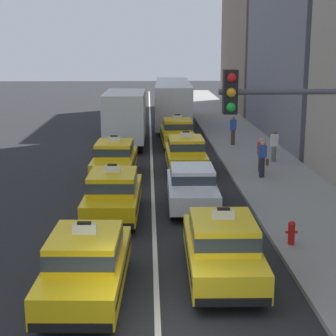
{
  "coord_description": "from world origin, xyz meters",
  "views": [
    {
      "loc": [
        -0.18,
        -9.94,
        6.02
      ],
      "look_at": [
        0.59,
        10.5,
        1.3
      ],
      "focal_mm": 57.83,
      "sensor_mm": 36.0,
      "label": 1
    }
  ],
  "objects_px": {
    "taxi_left_second": "(113,193)",
    "box_truck_left_fourth": "(126,116)",
    "taxi_left_third": "(115,158)",
    "pedestrian_mid_block": "(233,130)",
    "taxi_right_third": "(186,153)",
    "pedestrian_near_crosswalk": "(261,155)",
    "fire_hydrant": "(292,232)",
    "pedestrian_far_corner": "(262,159)",
    "sedan_right_second": "(192,186)",
    "taxi_right_fourth": "(177,132)",
    "sedan_left_fifth": "(128,117)",
    "traffic_light_pole": "(319,169)",
    "taxi_left_nearest": "(86,263)",
    "pedestrian_trailing": "(274,146)",
    "bus_right_fifth": "(173,101)",
    "taxi_right_nearest": "(222,246)"
  },
  "relations": [
    {
      "from": "taxi_left_second",
      "to": "box_truck_left_fourth",
      "type": "relative_size",
      "value": 0.66
    },
    {
      "from": "taxi_left_third",
      "to": "box_truck_left_fourth",
      "type": "bearing_deg",
      "value": 88.4
    },
    {
      "from": "taxi_left_third",
      "to": "pedestrian_mid_block",
      "type": "relative_size",
      "value": 2.72
    },
    {
      "from": "taxi_right_third",
      "to": "taxi_left_second",
      "type": "bearing_deg",
      "value": -113.37
    },
    {
      "from": "pedestrian_near_crosswalk",
      "to": "fire_hydrant",
      "type": "relative_size",
      "value": 2.19
    },
    {
      "from": "pedestrian_far_corner",
      "to": "fire_hydrant",
      "type": "bearing_deg",
      "value": -95.83
    },
    {
      "from": "box_truck_left_fourth",
      "to": "sedan_right_second",
      "type": "distance_m",
      "value": 13.27
    },
    {
      "from": "taxi_left_third",
      "to": "taxi_right_fourth",
      "type": "distance_m",
      "value": 8.06
    },
    {
      "from": "sedan_left_fifth",
      "to": "traffic_light_pole",
      "type": "relative_size",
      "value": 0.78
    },
    {
      "from": "taxi_left_nearest",
      "to": "taxi_right_fourth",
      "type": "height_order",
      "value": "same"
    },
    {
      "from": "traffic_light_pole",
      "to": "taxi_right_fourth",
      "type": "bearing_deg",
      "value": 93.4
    },
    {
      "from": "taxi_left_nearest",
      "to": "taxi_left_third",
      "type": "relative_size",
      "value": 1.0
    },
    {
      "from": "taxi_left_nearest",
      "to": "pedestrian_mid_block",
      "type": "height_order",
      "value": "taxi_left_nearest"
    },
    {
      "from": "taxi_left_nearest",
      "to": "pedestrian_trailing",
      "type": "distance_m",
      "value": 16.48
    },
    {
      "from": "taxi_right_third",
      "to": "pedestrian_near_crosswalk",
      "type": "bearing_deg",
      "value": -13.75
    },
    {
      "from": "taxi_left_second",
      "to": "traffic_light_pole",
      "type": "height_order",
      "value": "traffic_light_pole"
    },
    {
      "from": "box_truck_left_fourth",
      "to": "traffic_light_pole",
      "type": "distance_m",
      "value": 23.48
    },
    {
      "from": "taxi_left_second",
      "to": "pedestrian_mid_block",
      "type": "height_order",
      "value": "taxi_left_second"
    },
    {
      "from": "pedestrian_trailing",
      "to": "fire_hydrant",
      "type": "bearing_deg",
      "value": -100.4
    },
    {
      "from": "bus_right_fifth",
      "to": "pedestrian_trailing",
      "type": "bearing_deg",
      "value": -72.04
    },
    {
      "from": "taxi_left_second",
      "to": "pedestrian_far_corner",
      "type": "xyz_separation_m",
      "value": [
        6.35,
        5.08,
        0.1
      ]
    },
    {
      "from": "taxi_right_nearest",
      "to": "traffic_light_pole",
      "type": "height_order",
      "value": "traffic_light_pole"
    },
    {
      "from": "taxi_left_second",
      "to": "pedestrian_far_corner",
      "type": "distance_m",
      "value": 8.13
    },
    {
      "from": "taxi_left_second",
      "to": "box_truck_left_fourth",
      "type": "bearing_deg",
      "value": 90.3
    },
    {
      "from": "box_truck_left_fourth",
      "to": "pedestrian_far_corner",
      "type": "relative_size",
      "value": 4.25
    },
    {
      "from": "taxi_right_nearest",
      "to": "pedestrian_far_corner",
      "type": "distance_m",
      "value": 10.78
    },
    {
      "from": "bus_right_fifth",
      "to": "fire_hydrant",
      "type": "bearing_deg",
      "value": -84.64
    },
    {
      "from": "sedan_left_fifth",
      "to": "fire_hydrant",
      "type": "bearing_deg",
      "value": -76.47
    },
    {
      "from": "sedan_right_second",
      "to": "traffic_light_pole",
      "type": "bearing_deg",
      "value": -81.86
    },
    {
      "from": "box_truck_left_fourth",
      "to": "pedestrian_far_corner",
      "type": "bearing_deg",
      "value": -54.15
    },
    {
      "from": "taxi_left_third",
      "to": "taxi_right_nearest",
      "type": "relative_size",
      "value": 1.01
    },
    {
      "from": "taxi_right_nearest",
      "to": "pedestrian_near_crosswalk",
      "type": "distance_m",
      "value": 11.9
    },
    {
      "from": "sedan_left_fifth",
      "to": "box_truck_left_fourth",
      "type": "bearing_deg",
      "value": -89.14
    },
    {
      "from": "taxi_left_nearest",
      "to": "pedestrian_far_corner",
      "type": "distance_m",
      "value": 13.07
    },
    {
      "from": "pedestrian_near_crosswalk",
      "to": "pedestrian_far_corner",
      "type": "xyz_separation_m",
      "value": [
        -0.17,
        -1.12,
        0.02
      ]
    },
    {
      "from": "taxi_left_nearest",
      "to": "sedan_right_second",
      "type": "relative_size",
      "value": 1.07
    },
    {
      "from": "taxi_left_nearest",
      "to": "taxi_right_fourth",
      "type": "relative_size",
      "value": 1.01
    },
    {
      "from": "pedestrian_mid_block",
      "to": "pedestrian_far_corner",
      "type": "distance_m",
      "value": 8.03
    },
    {
      "from": "sedan_left_fifth",
      "to": "taxi_left_second",
      "type": "bearing_deg",
      "value": -89.52
    },
    {
      "from": "bus_right_fifth",
      "to": "traffic_light_pole",
      "type": "bearing_deg",
      "value": -87.82
    },
    {
      "from": "taxi_left_nearest",
      "to": "taxi_right_fourth",
      "type": "bearing_deg",
      "value": 80.59
    },
    {
      "from": "taxi_left_second",
      "to": "pedestrian_near_crosswalk",
      "type": "relative_size",
      "value": 2.89
    },
    {
      "from": "bus_right_fifth",
      "to": "taxi_left_second",
      "type": "bearing_deg",
      "value": -98.0
    },
    {
      "from": "sedan_left_fifth",
      "to": "pedestrian_trailing",
      "type": "relative_size",
      "value": 2.72
    },
    {
      "from": "taxi_right_nearest",
      "to": "pedestrian_trailing",
      "type": "bearing_deg",
      "value": 71.68
    },
    {
      "from": "box_truck_left_fourth",
      "to": "taxi_right_fourth",
      "type": "relative_size",
      "value": 1.52
    },
    {
      "from": "traffic_light_pole",
      "to": "sedan_right_second",
      "type": "bearing_deg",
      "value": 98.14
    },
    {
      "from": "sedan_right_second",
      "to": "pedestrian_far_corner",
      "type": "bearing_deg",
      "value": 49.09
    },
    {
      "from": "fire_hydrant",
      "to": "taxi_left_second",
      "type": "bearing_deg",
      "value": 149.5
    },
    {
      "from": "taxi_right_nearest",
      "to": "pedestrian_far_corner",
      "type": "height_order",
      "value": "taxi_right_nearest"
    }
  ]
}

